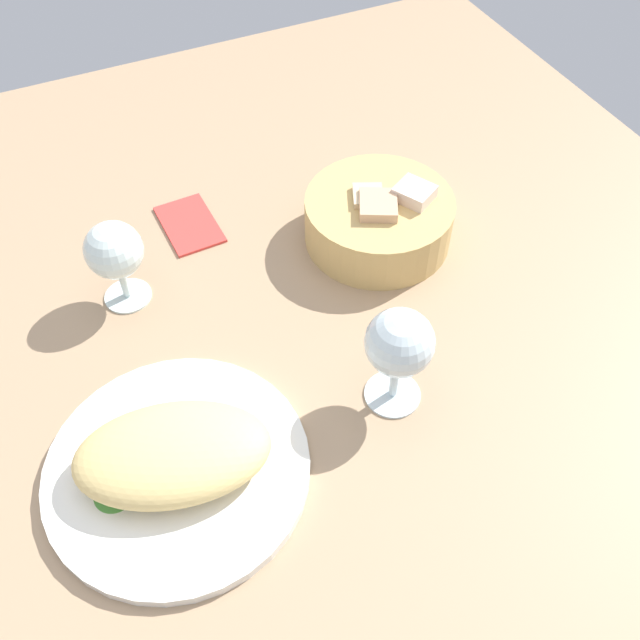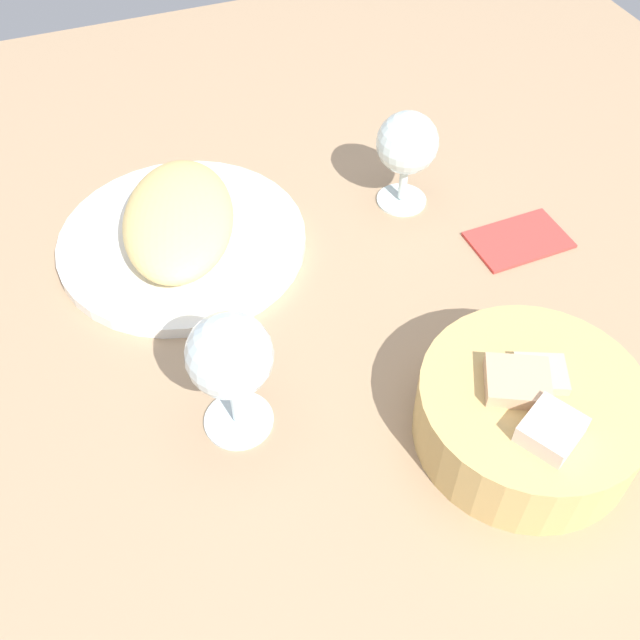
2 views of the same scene
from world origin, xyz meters
The scene contains 8 objects.
ground_plane centered at (0.00, 0.00, -1.00)cm, with size 140.00×140.00×2.00cm, color tan.
plate centered at (-14.59, -11.39, 0.70)cm, with size 27.83×27.83×1.40cm, color white.
omelette centered at (-14.59, -11.39, 3.99)cm, with size 20.11×12.08×5.17cm, color #E9C87A.
lettuce_garnish centered at (-21.26, -11.82, 1.91)cm, with size 4.25×4.25×1.02cm, color #448C34.
bread_basket centered at (21.14, 11.23, 3.58)cm, with size 19.85×19.85×8.54cm.
wine_glass_near centered at (10.53, -12.36, 9.16)cm, with size 7.48×7.48×13.51cm.
wine_glass_far centered at (-12.91, 15.13, 7.86)cm, with size 7.11×7.11×11.93cm.
folded_napkin centered at (-1.59, 24.63, 0.40)cm, with size 11.00×7.00×0.80cm, color #DC3C36.
Camera 2 is at (49.12, -19.01, 57.90)cm, focal length 41.73 mm.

